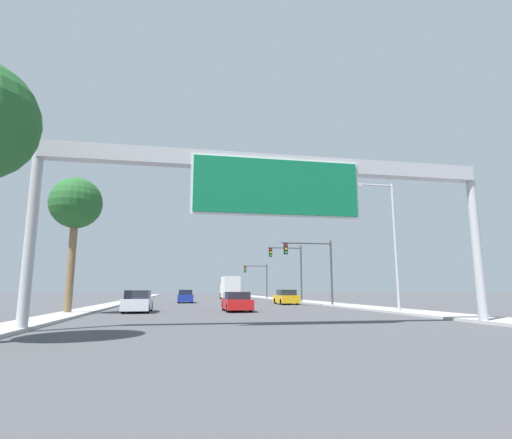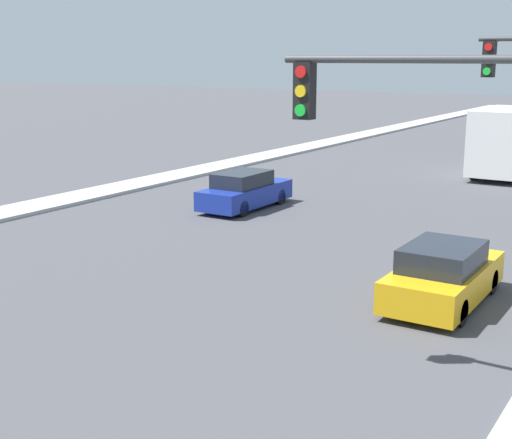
{
  "view_description": "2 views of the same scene",
  "coord_description": "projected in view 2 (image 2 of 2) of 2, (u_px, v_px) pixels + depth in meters",
  "views": [
    {
      "loc": [
        -4.06,
        1.06,
        1.59
      ],
      "look_at": [
        0.0,
        22.88,
        5.48
      ],
      "focal_mm": 28.0,
      "sensor_mm": 36.0,
      "label": 1
    },
    {
      "loc": [
        12.1,
        26.16,
        6.0
      ],
      "look_at": [
        1.73,
        42.62,
        1.59
      ],
      "focal_mm": 50.0,
      "sensor_mm": 36.0,
      "label": 2
    }
  ],
  "objects": [
    {
      "name": "car_mid_left",
      "position": [
        443.0,
        275.0,
        17.72
      ],
      "size": [
        1.87,
        4.41,
        1.54
      ],
      "color": "gold",
      "rests_on": "ground"
    },
    {
      "name": "traffic_light_near_intersection",
      "position": [
        458.0,
        163.0,
        11.94
      ],
      "size": [
        5.04,
        0.32,
        6.28
      ],
      "color": "#3D3D3F",
      "rests_on": "ground"
    },
    {
      "name": "car_far_right",
      "position": [
        245.0,
        191.0,
        28.99
      ],
      "size": [
        1.78,
        4.65,
        1.53
      ],
      "color": "navy",
      "rests_on": "ground"
    },
    {
      "name": "median_strip_left",
      "position": [
        234.0,
        163.0,
        41.11
      ],
      "size": [
        2.0,
        120.0,
        0.15
      ],
      "color": "#ADADAD",
      "rests_on": "ground"
    },
    {
      "name": "truck_box_primary",
      "position": [
        508.0,
        142.0,
        36.91
      ],
      "size": [
        2.41,
        7.86,
        3.52
      ],
      "color": "white",
      "rests_on": "ground"
    }
  ]
}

